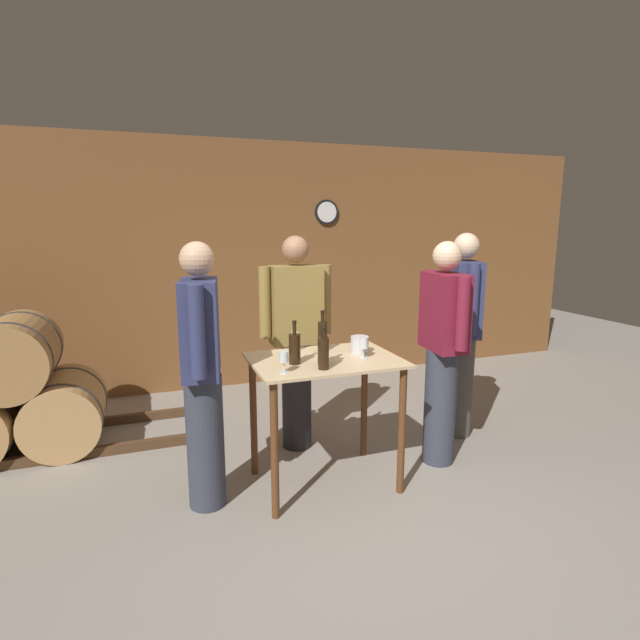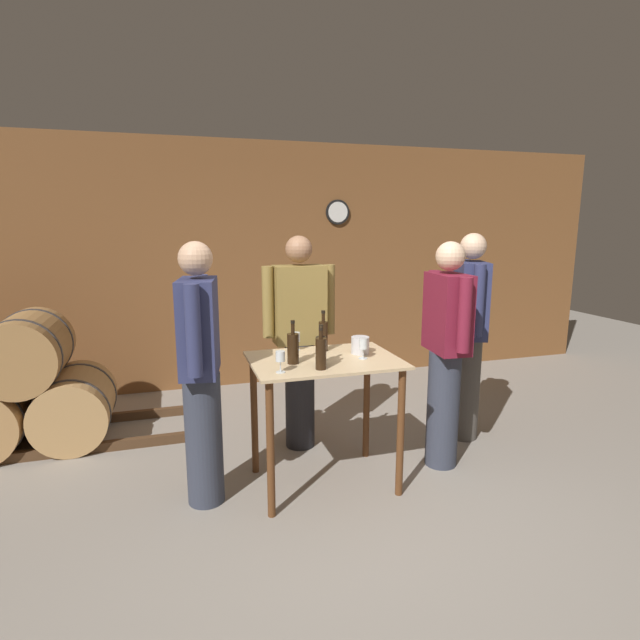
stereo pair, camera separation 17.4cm
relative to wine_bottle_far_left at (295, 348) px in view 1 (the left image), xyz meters
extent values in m
plane|color=gray|center=(0.38, -0.38, -1.03)|extent=(14.00, 14.00, 0.00)
cube|color=brown|center=(0.38, 2.48, 0.32)|extent=(8.40, 0.05, 2.70)
cylinder|color=black|center=(1.14, 2.44, 0.92)|extent=(0.28, 0.03, 0.28)
cylinder|color=white|center=(1.14, 2.43, 0.92)|extent=(0.23, 0.01, 0.23)
cylinder|color=tan|center=(-1.57, 1.36, -0.73)|extent=(0.60, 0.80, 0.60)
cylinder|color=#38383D|center=(-1.57, 1.12, -0.73)|extent=(0.61, 0.03, 0.61)
cylinder|color=#38383D|center=(-1.57, 1.60, -0.73)|extent=(0.61, 0.03, 0.61)
cylinder|color=#9E7242|center=(-1.88, 1.36, -0.22)|extent=(0.60, 0.80, 0.60)
cylinder|color=#38383D|center=(-1.88, 1.12, -0.22)|extent=(0.61, 0.03, 0.61)
cylinder|color=#38383D|center=(-1.88, 1.60, -0.22)|extent=(0.61, 0.03, 0.61)
cube|color=#D1B284|center=(0.23, 0.05, -0.12)|extent=(1.00, 0.72, 0.02)
cylinder|color=#593319|center=(-0.21, -0.25, -0.58)|extent=(0.05, 0.05, 0.90)
cylinder|color=#593319|center=(0.67, -0.25, -0.58)|extent=(0.05, 0.05, 0.90)
cylinder|color=#593319|center=(-0.21, 0.35, -0.58)|extent=(0.05, 0.05, 0.90)
cylinder|color=#593319|center=(0.67, 0.35, -0.58)|extent=(0.05, 0.05, 0.90)
cylinder|color=black|center=(0.00, 0.00, -0.01)|extent=(0.08, 0.08, 0.20)
cylinder|color=black|center=(0.00, 0.00, 0.14)|extent=(0.02, 0.02, 0.09)
cylinder|color=black|center=(0.00, 0.00, 0.17)|extent=(0.03, 0.03, 0.02)
cylinder|color=black|center=(0.14, -0.18, -0.01)|extent=(0.07, 0.07, 0.20)
cylinder|color=black|center=(0.14, -0.18, 0.13)|extent=(0.02, 0.02, 0.07)
cylinder|color=black|center=(0.14, -0.18, 0.15)|extent=(0.03, 0.03, 0.02)
cylinder|color=black|center=(0.17, -0.08, -0.02)|extent=(0.07, 0.07, 0.19)
cylinder|color=black|center=(0.17, -0.08, 0.12)|extent=(0.02, 0.02, 0.08)
cylinder|color=black|center=(0.17, -0.08, 0.15)|extent=(0.03, 0.03, 0.02)
cylinder|color=black|center=(0.29, 0.25, 0.00)|extent=(0.07, 0.07, 0.22)
cylinder|color=black|center=(0.29, 0.25, 0.15)|extent=(0.02, 0.02, 0.08)
cylinder|color=black|center=(0.29, 0.25, 0.18)|extent=(0.03, 0.03, 0.02)
cylinder|color=silver|center=(-0.12, -0.17, -0.11)|extent=(0.06, 0.06, 0.00)
cylinder|color=silver|center=(-0.12, -0.17, -0.07)|extent=(0.01, 0.01, 0.07)
cylinder|color=silver|center=(-0.12, -0.17, 0.00)|extent=(0.06, 0.06, 0.06)
cylinder|color=silver|center=(0.10, 0.33, -0.11)|extent=(0.06, 0.06, 0.00)
cylinder|color=silver|center=(0.10, 0.33, -0.07)|extent=(0.01, 0.01, 0.06)
cylinder|color=silver|center=(0.10, 0.33, -0.01)|extent=(0.06, 0.06, 0.07)
cylinder|color=silver|center=(0.48, -0.02, -0.11)|extent=(0.06, 0.06, 0.00)
cylinder|color=silver|center=(0.48, -0.02, -0.07)|extent=(0.01, 0.01, 0.07)
cylinder|color=silver|center=(0.48, -0.02, 0.00)|extent=(0.06, 0.06, 0.07)
cylinder|color=silver|center=(0.51, 0.11, -0.05)|extent=(0.13, 0.13, 0.12)
cylinder|color=#333847|center=(-0.59, 0.05, -0.58)|extent=(0.24, 0.24, 0.89)
cube|color=navy|center=(-0.59, 0.05, 0.16)|extent=(0.29, 0.43, 0.60)
sphere|color=tan|center=(-0.59, 0.05, 0.59)|extent=(0.21, 0.21, 0.21)
cylinder|color=navy|center=(-0.63, -0.19, 0.19)|extent=(0.09, 0.09, 0.54)
cylinder|color=navy|center=(-0.55, 0.30, 0.19)|extent=(0.09, 0.09, 0.54)
cylinder|color=#232328|center=(0.22, 0.69, -0.59)|extent=(0.24, 0.24, 0.88)
cube|color=olive|center=(0.22, 0.69, 0.16)|extent=(0.40, 0.22, 0.62)
sphere|color=#9E7051|center=(0.22, 0.69, 0.60)|extent=(0.21, 0.21, 0.21)
cylinder|color=olive|center=(0.47, 0.69, 0.20)|extent=(0.09, 0.09, 0.56)
cylinder|color=olive|center=(-0.03, 0.69, 0.20)|extent=(0.09, 0.09, 0.56)
cylinder|color=#4C4742|center=(1.61, 0.44, -0.58)|extent=(0.24, 0.24, 0.89)
cube|color=navy|center=(1.61, 0.44, 0.18)|extent=(0.34, 0.45, 0.63)
sphere|color=beige|center=(1.61, 0.44, 0.62)|extent=(0.21, 0.21, 0.21)
cylinder|color=navy|center=(1.70, 0.68, 0.21)|extent=(0.09, 0.09, 0.56)
cylinder|color=navy|center=(1.53, 0.21, 0.21)|extent=(0.09, 0.09, 0.56)
cylinder|color=#333847|center=(1.17, 0.06, -0.58)|extent=(0.24, 0.24, 0.90)
cube|color=maroon|center=(1.17, 0.06, 0.16)|extent=(0.25, 0.42, 0.57)
sphere|color=beige|center=(1.17, 0.06, 0.57)|extent=(0.21, 0.21, 0.21)
cylinder|color=maroon|center=(1.20, 0.31, 0.19)|extent=(0.09, 0.09, 0.52)
cylinder|color=maroon|center=(1.15, -0.19, 0.19)|extent=(0.09, 0.09, 0.52)
camera|label=1|loc=(-0.92, -3.02, 0.80)|focal=28.00mm
camera|label=2|loc=(-0.75, -3.08, 0.80)|focal=28.00mm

